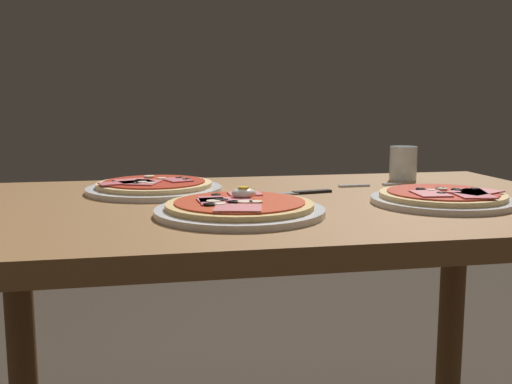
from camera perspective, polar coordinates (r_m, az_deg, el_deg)
The scene contains 7 objects.
dining_table at distance 1.27m, azimuth 2.28°, elevation -5.83°, with size 1.28×0.78×0.73m.
pizza_foreground at distance 1.09m, azimuth -1.56°, elevation -1.52°, with size 0.31×0.31×0.05m.
pizza_across_left at distance 1.26m, azimuth 17.04°, elevation -0.52°, with size 0.28×0.28×0.03m.
pizza_across_right at distance 1.37m, azimuth -9.48°, elevation 0.47°, with size 0.30×0.30×0.03m.
water_glass_near at distance 1.59m, azimuth 13.56°, elevation 2.41°, with size 0.07×0.07×0.09m.
fork at distance 1.47m, azimuth 10.17°, elevation 0.62°, with size 0.16×0.02×0.00m.
knife at distance 1.33m, azimuth 3.76°, elevation -0.07°, with size 0.20×0.05×0.01m.
Camera 1 is at (-0.29, -1.19, 0.93)m, focal length 42.87 mm.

